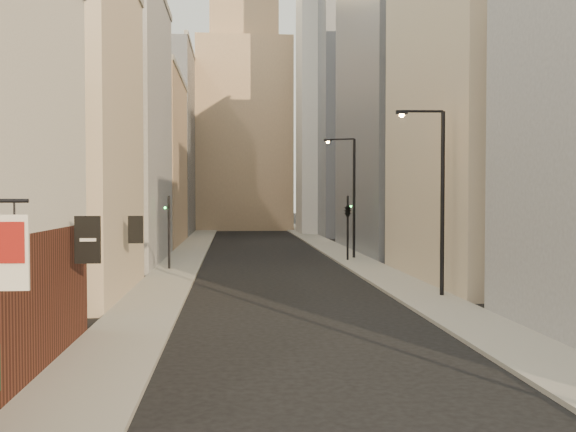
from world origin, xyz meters
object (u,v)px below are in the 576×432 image
at_px(streetlamp_mid, 438,191).
at_px(streetlamp_far, 351,190).
at_px(traffic_light_right, 348,210).
at_px(white_tower, 329,93).
at_px(clock_tower, 244,113).
at_px(traffic_light_left, 169,220).

distance_m(streetlamp_mid, streetlamp_far, 19.36).
bearing_deg(traffic_light_right, streetlamp_far, -104.47).
bearing_deg(white_tower, clock_tower, 128.16).
bearing_deg(clock_tower, white_tower, -51.84).
bearing_deg(clock_tower, streetlamp_mid, -83.18).
height_order(streetlamp_mid, traffic_light_right, streetlamp_mid).
bearing_deg(streetlamp_far, white_tower, 104.50).
xyz_separation_m(streetlamp_mid, traffic_light_left, (-14.14, 12.74, -1.86)).
bearing_deg(streetlamp_mid, streetlamp_far, 95.05).
bearing_deg(streetlamp_far, traffic_light_left, -133.68).
height_order(white_tower, traffic_light_right, white_tower).
relative_size(white_tower, traffic_light_right, 8.30).
height_order(clock_tower, traffic_light_right, clock_tower).
xyz_separation_m(clock_tower, traffic_light_left, (-5.99, -55.45, -14.28)).
height_order(streetlamp_mid, streetlamp_far, streetlamp_far).
height_order(traffic_light_left, traffic_light_right, same).
relative_size(clock_tower, streetlamp_mid, 4.92).
xyz_separation_m(streetlamp_mid, traffic_light_right, (-1.26, 17.41, -1.28)).
distance_m(clock_tower, streetlamp_far, 50.89).
bearing_deg(white_tower, streetlamp_mid, -93.00).
distance_m(traffic_light_left, traffic_light_right, 13.72).
relative_size(streetlamp_far, traffic_light_left, 1.90).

